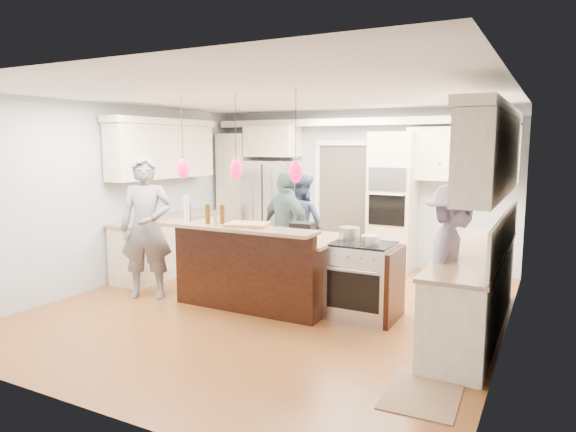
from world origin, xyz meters
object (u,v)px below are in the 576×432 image
object	(u,v)px
person_bar_end	(146,228)
person_far_left	(301,225)
island_range	(365,281)
refrigerator	(272,209)
kitchen_island	(262,267)

from	to	relation	value
person_bar_end	person_far_left	size ratio (longest dim) A/B	1.18
person_bar_end	person_far_left	distance (m)	2.45
island_range	person_bar_end	distance (m)	3.03
person_bar_end	person_far_left	xyz separation A→B (m)	(1.34, 2.05, -0.15)
person_far_left	refrigerator	bearing A→B (deg)	-24.76
island_range	person_far_left	xyz separation A→B (m)	(-1.58, 1.45, 0.37)
kitchen_island	person_bar_end	world-z (taller)	person_bar_end
refrigerator	person_far_left	world-z (taller)	refrigerator
kitchen_island	person_far_left	xyz separation A→B (m)	(-0.18, 1.53, 0.34)
refrigerator	kitchen_island	distance (m)	2.91
refrigerator	island_range	bearing A→B (deg)	-42.59
refrigerator	kitchen_island	size ratio (longest dim) A/B	0.86
island_range	person_far_left	size ratio (longest dim) A/B	0.56
kitchen_island	person_bar_end	distance (m)	1.67
kitchen_island	island_range	size ratio (longest dim) A/B	2.28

